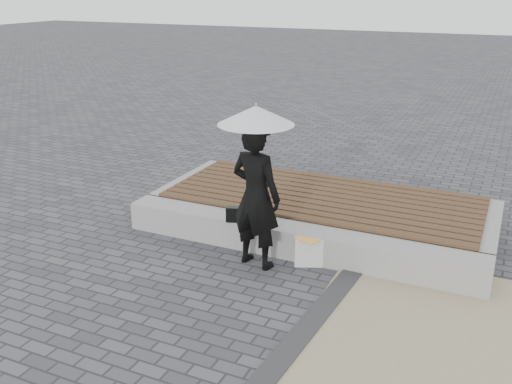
% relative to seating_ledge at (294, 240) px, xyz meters
% --- Properties ---
extents(ground, '(80.00, 80.00, 0.00)m').
position_rel_seating_ledge_xyz_m(ground, '(0.00, -1.60, -0.20)').
color(ground, '#4C4C51').
rests_on(ground, ground).
extents(edging_band, '(0.61, 5.20, 0.04)m').
position_rel_seating_ledge_xyz_m(edging_band, '(0.75, -2.10, -0.18)').
color(edging_band, '#323235').
rests_on(edging_band, ground).
extents(seating_ledge, '(5.00, 0.45, 0.40)m').
position_rel_seating_ledge_xyz_m(seating_ledge, '(0.00, 0.00, 0.00)').
color(seating_ledge, '#A2A19C').
rests_on(seating_ledge, ground).
extents(timber_platform, '(5.00, 2.00, 0.40)m').
position_rel_seating_ledge_xyz_m(timber_platform, '(0.00, 1.20, 0.00)').
color(timber_platform, '#A5A4A0').
rests_on(timber_platform, ground).
extents(timber_decking, '(4.60, 2.00, 0.04)m').
position_rel_seating_ledge_xyz_m(timber_decking, '(0.00, 1.20, 0.22)').
color(timber_decking, brown).
rests_on(timber_decking, timber_platform).
extents(woman, '(0.76, 0.57, 1.88)m').
position_rel_seating_ledge_xyz_m(woman, '(-0.34, -0.48, 0.74)').
color(woman, black).
rests_on(woman, ground).
extents(parasol, '(0.93, 0.93, 1.19)m').
position_rel_seating_ledge_xyz_m(parasol, '(-0.34, -0.48, 1.77)').
color(parasol, '#ABACB0').
rests_on(parasol, ground).
extents(handbag, '(0.32, 0.19, 0.21)m').
position_rel_seating_ledge_xyz_m(handbag, '(-0.77, -0.17, 0.31)').
color(handbag, black).
rests_on(handbag, seating_ledge).
extents(canvas_tote, '(0.40, 0.29, 0.39)m').
position_rel_seating_ledge_xyz_m(canvas_tote, '(0.29, -0.22, -0.01)').
color(canvas_tote, silver).
rests_on(canvas_tote, ground).
extents(magazine, '(0.35, 0.30, 0.01)m').
position_rel_seating_ledge_xyz_m(magazine, '(0.29, -0.27, 0.19)').
color(magazine, '#D74227').
rests_on(magazine, canvas_tote).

